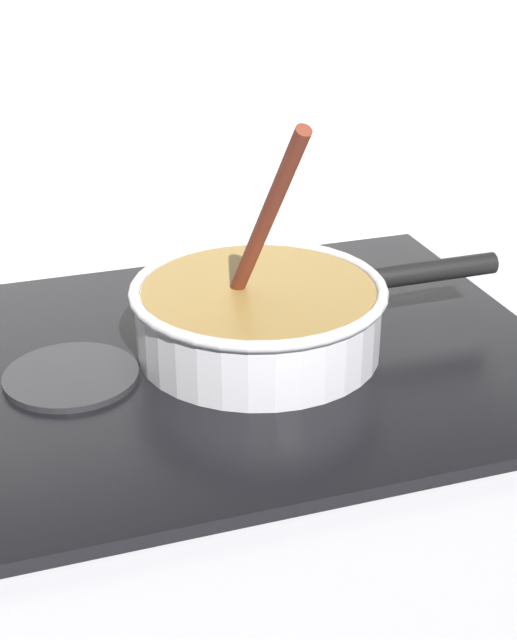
{
  "coord_description": "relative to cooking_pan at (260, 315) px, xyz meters",
  "views": [
    {
      "loc": [
        -0.29,
        -0.53,
        0.44
      ],
      "look_at": [
        -0.04,
        0.23,
        0.04
      ],
      "focal_mm": 52.73,
      "sensor_mm": 36.0,
      "label": 1
    }
  ],
  "objects": [
    {
      "name": "cooking_pan",
      "position": [
        0.0,
        0.0,
        0.0
      ],
      "size": [
        0.37,
        0.24,
        0.25
      ],
      "color": "silver",
      "rests_on": "hob_plate"
    },
    {
      "name": "ground",
      "position": [
        0.04,
        -0.23,
        -0.07
      ],
      "size": [
        2.4,
        1.6,
        0.04
      ],
      "primitive_type": "cube",
      "color": "#B7B7BC"
    },
    {
      "name": "spare_burner",
      "position": [
        -0.18,
        0.0,
        -0.03
      ],
      "size": [
        0.12,
        0.12,
        0.01
      ],
      "primitive_type": "cylinder",
      "color": "#262628",
      "rests_on": "hob_plate"
    },
    {
      "name": "hob_plate",
      "position": [
        -0.0,
        0.0,
        -0.04
      ],
      "size": [
        0.56,
        0.48,
        0.01
      ],
      "primitive_type": "cube",
      "color": "black",
      "rests_on": "ground"
    },
    {
      "name": "burner_ring",
      "position": [
        -0.0,
        0.0,
        -0.03
      ],
      "size": [
        0.16,
        0.16,
        0.01
      ],
      "primitive_type": "torus",
      "color": "#592D0C",
      "rests_on": "hob_plate"
    }
  ]
}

